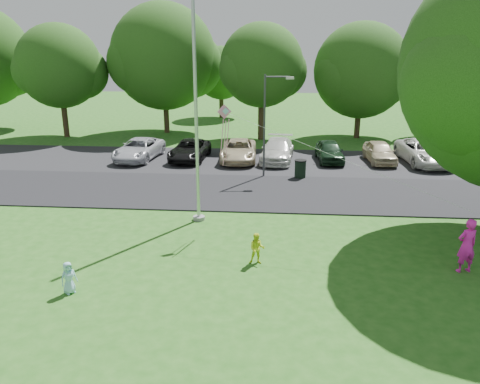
# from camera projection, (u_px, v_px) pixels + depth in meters

# --- Properties ---
(ground) EXTENTS (120.00, 120.00, 0.00)m
(ground) POSITION_uv_depth(u_px,v_px,m) (282.00, 279.00, 14.83)
(ground) COLOR #235B18
(ground) RESTS_ON ground
(park_road) EXTENTS (60.00, 6.00, 0.06)m
(park_road) POSITION_uv_depth(u_px,v_px,m) (281.00, 193.00, 23.38)
(park_road) COLOR black
(park_road) RESTS_ON ground
(parking_strip) EXTENTS (42.00, 7.00, 0.06)m
(parking_strip) POSITION_uv_depth(u_px,v_px,m) (281.00, 162.00, 29.55)
(parking_strip) COLOR black
(parking_strip) RESTS_ON ground
(flagpole) EXTENTS (0.50, 0.50, 10.00)m
(flagpole) POSITION_uv_depth(u_px,v_px,m) (196.00, 122.00, 18.60)
(flagpole) COLOR #B7BABF
(flagpole) RESTS_ON ground
(street_lamp) EXTENTS (1.58, 0.30, 5.62)m
(street_lamp) POSITION_uv_depth(u_px,v_px,m) (269.00, 117.00, 25.26)
(street_lamp) COLOR #3F3F44
(street_lamp) RESTS_ON ground
(trash_can) EXTENTS (0.66, 0.66, 1.05)m
(trash_can) POSITION_uv_depth(u_px,v_px,m) (300.00, 169.00, 25.84)
(trash_can) COLOR black
(trash_can) RESTS_ON ground
(tree_row) EXTENTS (64.35, 11.94, 10.88)m
(tree_row) POSITION_uv_depth(u_px,v_px,m) (303.00, 63.00, 36.01)
(tree_row) COLOR #332316
(tree_row) RESTS_ON ground
(horizon_trees) EXTENTS (77.46, 7.20, 7.02)m
(horizon_trees) POSITION_uv_depth(u_px,v_px,m) (324.00, 75.00, 45.41)
(horizon_trees) COLOR #332316
(horizon_trees) RESTS_ON ground
(parked_cars) EXTENTS (20.63, 5.51, 1.46)m
(parked_cars) POSITION_uv_depth(u_px,v_px,m) (282.00, 151.00, 29.42)
(parked_cars) COLOR silver
(parked_cars) RESTS_ON ground
(woman) EXTENTS (0.77, 0.61, 1.84)m
(woman) POSITION_uv_depth(u_px,v_px,m) (467.00, 246.00, 15.07)
(woman) COLOR #F821BC
(woman) RESTS_ON ground
(child_yellow) EXTENTS (0.54, 0.42, 1.09)m
(child_yellow) POSITION_uv_depth(u_px,v_px,m) (257.00, 249.00, 15.74)
(child_yellow) COLOR #D6EB25
(child_yellow) RESTS_ON ground
(child_blue) EXTENTS (0.56, 0.58, 1.00)m
(child_blue) POSITION_uv_depth(u_px,v_px,m) (69.00, 278.00, 13.87)
(child_blue) COLOR #97D4E7
(child_blue) RESTS_ON ground
(kite) EXTENTS (8.46, 3.37, 2.90)m
(kite) POSITION_uv_depth(u_px,v_px,m) (233.00, 126.00, 17.54)
(kite) COLOR pink
(kite) RESTS_ON ground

